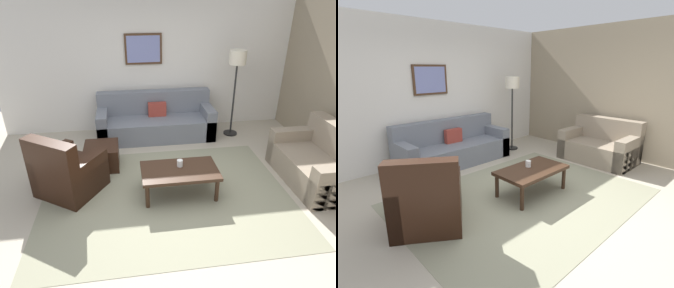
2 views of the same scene
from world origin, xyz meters
The scene contains 11 objects.
ground_plane centered at (0.00, 0.00, 0.00)m, with size 8.00×8.00×0.00m, color #B2A893.
rear_partition centered at (0.00, 2.60, 1.40)m, with size 6.00×0.12×2.80m, color silver.
area_rug centered at (0.00, 0.00, 0.00)m, with size 3.58×2.68×0.01m, color gray.
couch_main centered at (0.07, 2.12, 0.30)m, with size 2.29×0.86×0.88m.
couch_loveseat centered at (2.44, 0.07, 0.30)m, with size 0.91×1.45×0.88m.
armchair_leather centered at (-1.42, 0.29, 0.31)m, with size 1.11×1.11×0.95m.
ottoman centered at (-0.96, 0.98, 0.20)m, with size 0.56×0.56×0.40m, color black.
coffee_table centered at (0.20, 0.04, 0.36)m, with size 1.10×0.64×0.41m.
cup centered at (0.21, 0.13, 0.46)m, with size 0.09×0.09×0.10m, color white.
lamp_standing centered at (1.63, 1.93, 1.41)m, with size 0.32×0.32×1.71m.
framed_artwork centered at (-0.10, 2.51, 1.67)m, with size 0.73×0.04×0.59m.
Camera 1 is at (-0.50, -3.54, 2.69)m, focal length 32.02 mm.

